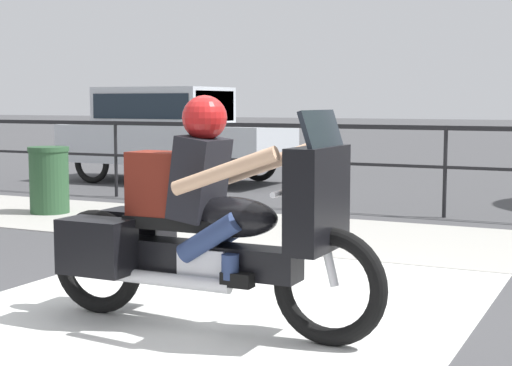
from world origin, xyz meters
The scene contains 7 objects.
ground_plane centered at (0.00, 0.00, 0.00)m, with size 120.00×120.00×0.00m, color #424244.
sidewalk_band centered at (0.00, 3.40, 0.01)m, with size 44.00×2.40×0.01m, color #A8A59E.
crosswalk_band centered at (-0.50, -0.20, 0.00)m, with size 3.52×6.00×0.01m, color silver.
fence_railing centered at (0.00, 5.30, 0.93)m, with size 36.00×0.05×1.18m.
motorcycle centered at (-0.35, -0.32, 0.69)m, with size 2.46×0.76×1.53m.
parked_car centered at (-5.50, 7.57, 0.99)m, with size 4.13×1.79×1.74m.
trash_bin centered at (-4.80, 3.39, 0.45)m, with size 0.54×0.54×0.89m.
Camera 1 is at (2.14, -4.71, 1.49)m, focal length 55.00 mm.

